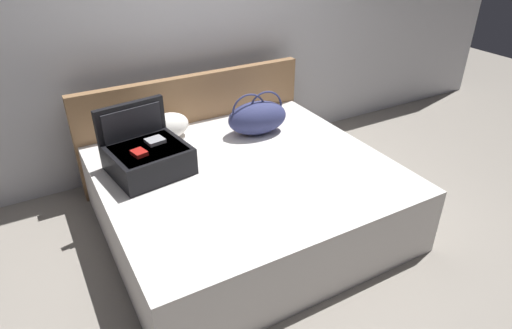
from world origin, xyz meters
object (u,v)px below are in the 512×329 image
object	(u,v)px
hard_case_large	(147,155)
duffel_bag	(257,117)
bed	(247,197)
pillow_near_headboard	(168,126)

from	to	relation	value
hard_case_large	duffel_bag	distance (m)	1.00
bed	duffel_bag	bearing A→B (deg)	52.75
bed	hard_case_large	world-z (taller)	hard_case_large
hard_case_large	pillow_near_headboard	distance (m)	0.52
hard_case_large	duffel_bag	bearing A→B (deg)	0.53
bed	pillow_near_headboard	world-z (taller)	pillow_near_headboard
hard_case_large	pillow_near_headboard	world-z (taller)	hard_case_large
pillow_near_headboard	bed	bearing A→B (deg)	-66.52
bed	duffel_bag	world-z (taller)	duffel_bag
duffel_bag	pillow_near_headboard	xyz separation A→B (m)	(-0.69, 0.27, -0.04)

